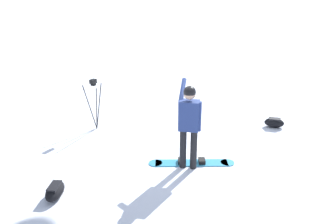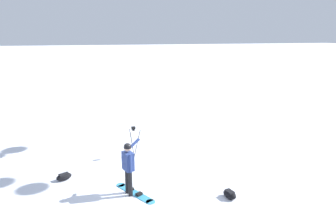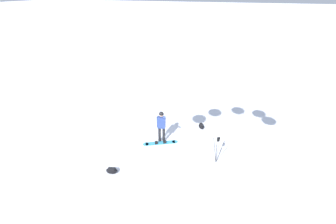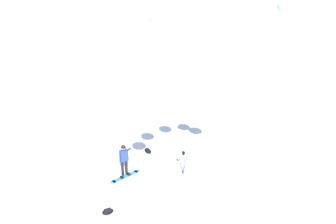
% 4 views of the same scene
% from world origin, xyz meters
% --- Properties ---
extents(ground_plane, '(300.00, 300.00, 0.00)m').
position_xyz_m(ground_plane, '(0.00, 0.00, 0.00)').
color(ground_plane, white).
extents(snowboarder, '(0.61, 0.66, 1.80)m').
position_xyz_m(snowboarder, '(0.44, -0.75, 1.09)').
color(snowboarder, black).
rests_on(snowboarder, ground_plane).
extents(snowboard, '(1.66, 1.03, 0.10)m').
position_xyz_m(snowboard, '(0.44, -0.57, 0.02)').
color(snowboard, teal).
rests_on(snowboard, ground_plane).
extents(gear_bag_large, '(0.56, 0.40, 0.25)m').
position_xyz_m(gear_bag_large, '(1.62, 2.28, 0.13)').
color(gear_bag_large, black).
rests_on(gear_bag_large, ground_plane).
extents(camera_tripod, '(0.52, 0.48, 1.36)m').
position_xyz_m(camera_tripod, '(-2.57, -0.02, 0.97)').
color(camera_tripod, '#262628').
rests_on(camera_tripod, ground_plane).
extents(gear_bag_small, '(0.48, 0.62, 0.25)m').
position_xyz_m(gear_bag_small, '(-1.22, -2.82, 0.13)').
color(gear_bag_small, black).
rests_on(gear_bag_small, ground_plane).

